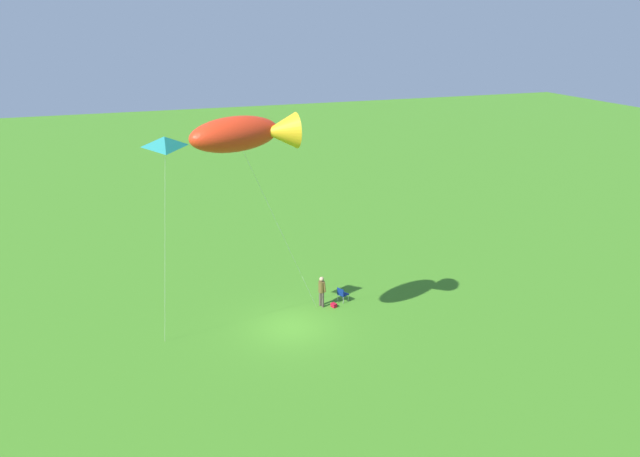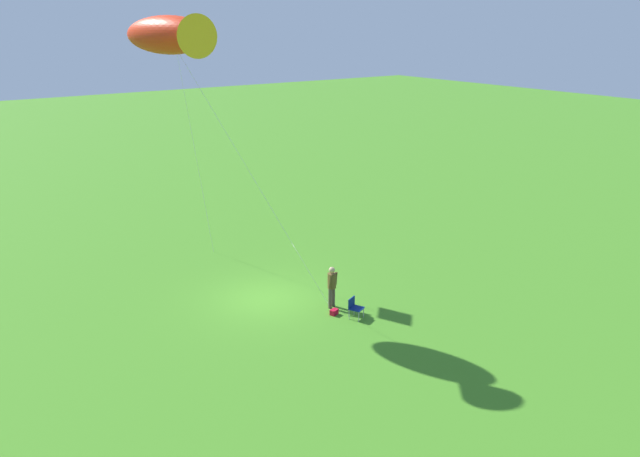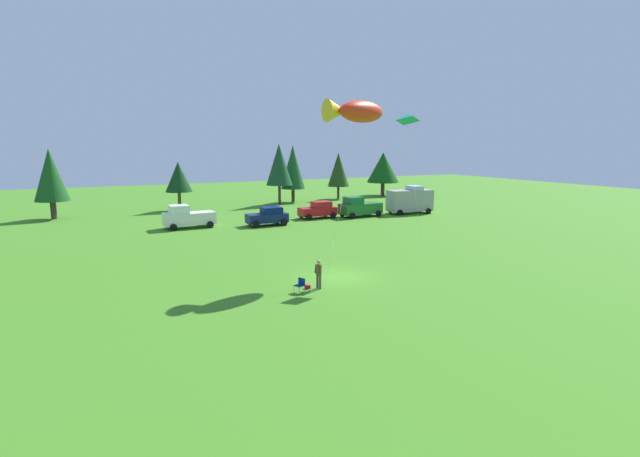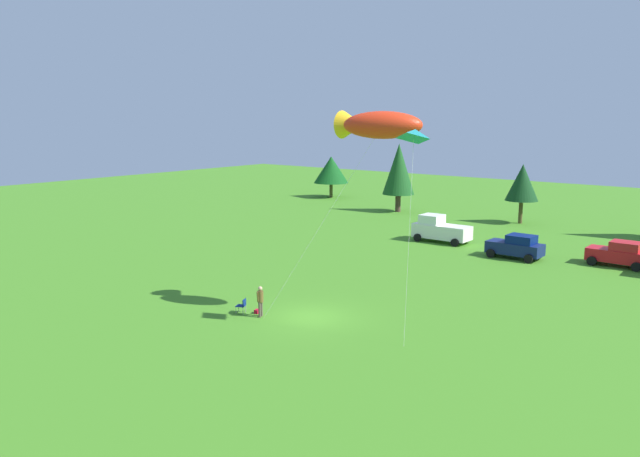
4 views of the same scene
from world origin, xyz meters
name	(u,v)px [view 4 (image 4 of 4)]	position (x,y,z in m)	size (l,w,h in m)	color
ground_plane	(313,317)	(0.00, 0.00, 0.00)	(160.00, 160.00, 0.00)	#3F7F1F
person_kite_flyer	(260,299)	(-2.27, -1.77, 1.02)	(0.43, 0.57, 1.74)	#4E4239
folding_chair	(242,305)	(-3.53, -1.93, 0.49)	(0.64, 0.64, 0.82)	navy
backpack_on_grass	(257,311)	(-2.86, -1.45, 0.11)	(0.32, 0.22, 0.22)	#B70F26
truck_white_pickup	(440,229)	(-4.43, 23.24, 1.10)	(5.01, 2.42, 2.34)	white
car_navy_hatch	(516,246)	(3.32, 21.03, 0.95)	(4.24, 2.28, 1.89)	#121E4E
car_red_sedan	(619,254)	(10.26, 23.24, 0.95)	(4.22, 2.24, 1.89)	red
treeline_distant	(618,182)	(6.18, 39.08, 4.65)	(66.41, 9.67, 8.38)	#444020
kite_large_fish	(375,125)	(2.47, 2.21, 10.47)	(7.20, 5.59, 11.23)	red
kite_delta_teal	(415,135)	(5.64, 0.91, 10.05)	(1.46, 2.16, 10.48)	teal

